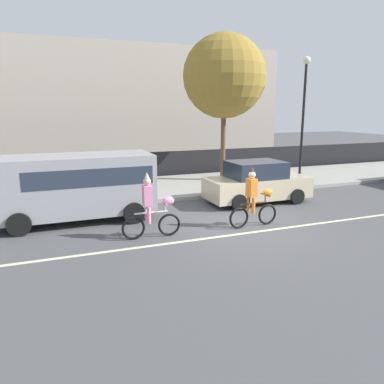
% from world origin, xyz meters
% --- Properties ---
extents(ground_plane, '(80.00, 80.00, 0.00)m').
position_xyz_m(ground_plane, '(0.00, 0.00, 0.00)').
color(ground_plane, '#4C4C4F').
extents(road_centre_line, '(36.00, 0.14, 0.01)m').
position_xyz_m(road_centre_line, '(0.00, -0.50, 0.00)').
color(road_centre_line, beige).
rests_on(road_centre_line, ground).
extents(sidewalk_curb, '(60.00, 5.00, 0.15)m').
position_xyz_m(sidewalk_curb, '(0.00, 6.50, 0.07)').
color(sidewalk_curb, '#9E9B93').
rests_on(sidewalk_curb, ground).
extents(fence_line, '(40.00, 0.08, 1.40)m').
position_xyz_m(fence_line, '(0.00, 9.40, 0.70)').
color(fence_line, black).
rests_on(fence_line, ground).
extents(building_backdrop, '(28.00, 8.00, 7.69)m').
position_xyz_m(building_backdrop, '(-3.84, 18.00, 3.84)').
color(building_backdrop, '#B2A899').
rests_on(building_backdrop, ground).
extents(parade_cyclist_pink, '(1.72, 0.50, 1.92)m').
position_xyz_m(parade_cyclist_pink, '(-2.99, 0.16, 0.84)').
color(parade_cyclist_pink, black).
rests_on(parade_cyclist_pink, ground).
extents(parade_cyclist_orange, '(1.72, 0.50, 1.92)m').
position_xyz_m(parade_cyclist_orange, '(0.28, 0.02, 0.84)').
color(parade_cyclist_orange, black).
rests_on(parade_cyclist_orange, ground).
extents(parked_van_grey, '(5.00, 2.22, 2.18)m').
position_xyz_m(parked_van_grey, '(-4.80, 2.70, 1.28)').
color(parked_van_grey, '#99999E').
rests_on(parked_van_grey, ground).
extents(parked_car_beige, '(4.10, 1.92, 1.64)m').
position_xyz_m(parked_car_beige, '(2.01, 2.75, 0.78)').
color(parked_car_beige, beige).
rests_on(parked_car_beige, ground).
extents(street_lamp_post, '(0.36, 0.36, 5.86)m').
position_xyz_m(street_lamp_post, '(5.84, 5.12, 3.99)').
color(street_lamp_post, black).
rests_on(street_lamp_post, sidewalk_curb).
extents(street_tree_near_lamp, '(3.98, 3.98, 7.00)m').
position_xyz_m(street_tree_near_lamp, '(2.53, 6.94, 5.15)').
color(street_tree_near_lamp, brown).
rests_on(street_tree_near_lamp, sidewalk_curb).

